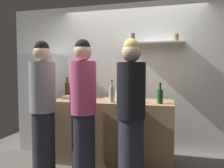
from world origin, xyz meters
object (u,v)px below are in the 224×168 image
object	(u,v)px
water_bottle_plastic	(131,96)
person_grey_hoodie	(43,108)
utensil_holder	(118,95)
wine_bottle_amber_glass	(67,89)
person_blonde	(131,114)
refrigerator	(45,101)
wine_bottle_green_glass	(160,96)
person_pink_top	(83,109)
baking_pan	(75,97)
wine_bottle_pale_glass	(112,94)

from	to	relation	value
water_bottle_plastic	person_grey_hoodie	bearing A→B (deg)	-158.18
utensil_holder	wine_bottle_amber_glass	world-z (taller)	wine_bottle_amber_glass
utensil_holder	person_blonde	bearing A→B (deg)	-68.37
refrigerator	wine_bottle_green_glass	distance (m)	2.14
utensil_holder	person_pink_top	bearing A→B (deg)	-108.30
refrigerator	baking_pan	world-z (taller)	refrigerator
utensil_holder	person_grey_hoodie	size ratio (longest dim) A/B	0.13
wine_bottle_amber_glass	person_pink_top	distance (m)	1.04
water_bottle_plastic	person_pink_top	xyz separation A→B (m)	(-0.55, -0.44, -0.14)
person_pink_top	person_blonde	world-z (taller)	person_pink_top
person_pink_top	person_blonde	bearing A→B (deg)	-30.68
utensil_holder	person_pink_top	world-z (taller)	person_pink_top
wine_bottle_green_glass	wine_bottle_pale_glass	bearing A→B (deg)	-175.91
baking_pan	utensil_holder	xyz separation A→B (m)	(0.67, 0.22, 0.04)
wine_bottle_green_glass	refrigerator	bearing A→B (deg)	166.72
wine_bottle_pale_glass	water_bottle_plastic	size ratio (longest dim) A/B	1.44
refrigerator	person_grey_hoodie	bearing A→B (deg)	-59.54
baking_pan	water_bottle_plastic	size ratio (longest dim) A/B	1.54
refrigerator	wine_bottle_pale_glass	world-z (taller)	refrigerator
utensil_holder	refrigerator	bearing A→B (deg)	175.75
baking_pan	utensil_holder	bearing A→B (deg)	18.37
refrigerator	water_bottle_plastic	world-z (taller)	refrigerator
wine_bottle_amber_glass	person_pink_top	size ratio (longest dim) A/B	0.19
person_grey_hoodie	person_pink_top	bearing A→B (deg)	95.68
person_blonde	water_bottle_plastic	bearing A→B (deg)	99.97
wine_bottle_pale_glass	water_bottle_plastic	xyz separation A→B (m)	(0.28, 0.04, -0.03)
person_blonde	wine_bottle_green_glass	bearing A→B (deg)	58.63
person_pink_top	person_blonde	distance (m)	0.63
refrigerator	wine_bottle_amber_glass	distance (m)	0.57
utensil_holder	person_grey_hoodie	world-z (taller)	person_grey_hoodie
refrigerator	wine_bottle_amber_glass	world-z (taller)	refrigerator
person_pink_top	person_grey_hoodie	distance (m)	0.57
wine_bottle_pale_glass	baking_pan	bearing A→B (deg)	162.53
refrigerator	wine_bottle_pale_glass	distance (m)	1.52
person_blonde	person_grey_hoodie	world-z (taller)	person_grey_hoodie
wine_bottle_pale_glass	person_pink_top	world-z (taller)	person_pink_top
wine_bottle_pale_glass	person_grey_hoodie	world-z (taller)	person_grey_hoodie
baking_pan	person_pink_top	distance (m)	0.73
refrigerator	baking_pan	distance (m)	0.81
baking_pan	wine_bottle_green_glass	distance (m)	1.35
baking_pan	wine_bottle_green_glass	world-z (taller)	wine_bottle_green_glass
utensil_holder	wine_bottle_amber_glass	distance (m)	0.90
person_pink_top	person_blonde	xyz separation A→B (m)	(0.63, -0.05, -0.02)
person_pink_top	wine_bottle_amber_glass	bearing A→B (deg)	101.55
wine_bottle_pale_glass	water_bottle_plastic	bearing A→B (deg)	7.29
utensil_holder	water_bottle_plastic	distance (m)	0.49
person_blonde	refrigerator	bearing A→B (deg)	151.61
wine_bottle_amber_glass	refrigerator	bearing A→B (deg)	166.49
water_bottle_plastic	person_blonde	xyz separation A→B (m)	(0.08, -0.49, -0.16)
refrigerator	wine_bottle_pale_glass	xyz separation A→B (m)	(1.40, -0.54, 0.22)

